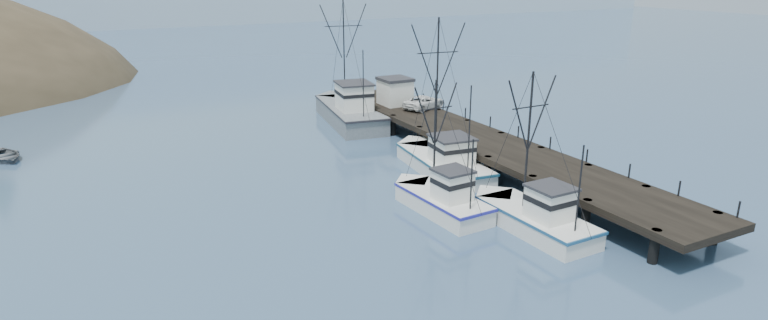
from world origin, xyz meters
TOP-DOWN VIEW (x-y plane):
  - ground at (0.00, 0.00)m, footprint 400.00×400.00m
  - pier at (14.00, 16.00)m, footprint 6.00×44.00m
  - distant_ridge at (10.00, 170.00)m, footprint 360.00×40.00m
  - trawler_near at (8.51, 2.57)m, footprint 3.42×9.75m
  - trawler_mid at (5.04, 7.72)m, footprint 3.43×8.86m
  - trawler_far at (9.69, 14.76)m, footprint 5.08×12.26m
  - work_vessel at (9.75, 32.69)m, footprint 6.58×15.41m
  - pier_shed at (13.85, 30.09)m, footprint 3.00×3.20m
  - pickup_truck at (15.50, 27.01)m, footprint 5.31×3.88m
  - motorboat at (-21.69, 34.53)m, footprint 5.00×5.81m

SIDE VIEW (x-z plane):
  - ground at x=0.00m, z-range 0.00..0.00m
  - distant_ridge at x=10.00m, z-range -13.00..13.00m
  - motorboat at x=-21.69m, z-range -0.51..0.51m
  - trawler_mid at x=5.04m, z-range -3.74..5.37m
  - trawler_near at x=8.51m, z-range -4.24..5.88m
  - trawler_far at x=9.69m, z-range -5.35..6.99m
  - work_vessel at x=9.75m, z-range -5.20..7.66m
  - pier at x=14.00m, z-range 0.69..2.69m
  - pickup_truck at x=15.50m, z-range 2.00..3.34m
  - pier_shed at x=13.85m, z-range 2.02..4.82m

